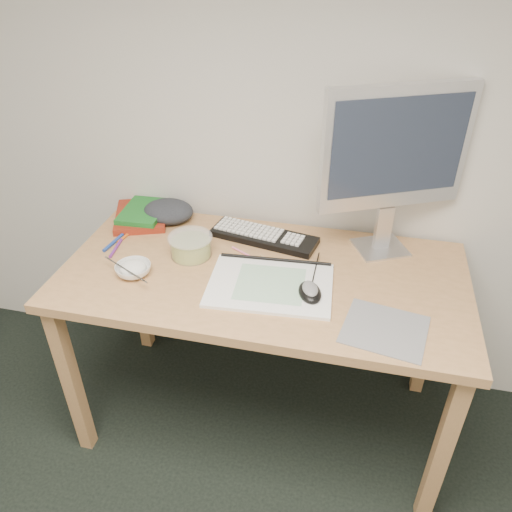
# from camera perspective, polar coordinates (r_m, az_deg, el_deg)

# --- Properties ---
(desk) EXTENTS (1.40, 0.70, 0.75)m
(desk) POSITION_cam_1_polar(r_m,az_deg,el_deg) (1.78, 0.77, -3.95)
(desk) COLOR tan
(desk) RESTS_ON ground
(mousepad) EXTENTS (0.27, 0.26, 0.00)m
(mousepad) POSITION_cam_1_polar(r_m,az_deg,el_deg) (1.55, 14.51, -8.12)
(mousepad) COLOR slate
(mousepad) RESTS_ON desk
(sketchpad) EXTENTS (0.43, 0.32, 0.01)m
(sketchpad) POSITION_cam_1_polar(r_m,az_deg,el_deg) (1.66, 1.63, -3.34)
(sketchpad) COLOR white
(sketchpad) RESTS_ON desk
(keyboard) EXTENTS (0.42, 0.20, 0.02)m
(keyboard) POSITION_cam_1_polar(r_m,az_deg,el_deg) (1.90, 0.91, 2.22)
(keyboard) COLOR black
(keyboard) RESTS_ON desk
(monitor) EXTENTS (0.48, 0.26, 0.60)m
(monitor) POSITION_cam_1_polar(r_m,az_deg,el_deg) (1.74, 15.66, 11.27)
(monitor) COLOR silver
(monitor) RESTS_ON desk
(mouse) EXTENTS (0.11, 0.13, 0.04)m
(mouse) POSITION_cam_1_polar(r_m,az_deg,el_deg) (1.61, 6.20, -3.79)
(mouse) COLOR black
(mouse) RESTS_ON sketchpad
(rice_bowl) EXTENTS (0.14, 0.14, 0.04)m
(rice_bowl) POSITION_cam_1_polar(r_m,az_deg,el_deg) (1.76, -13.84, -1.54)
(rice_bowl) COLOR silver
(rice_bowl) RESTS_ON desk
(chopsticks) EXTENTS (0.20, 0.12, 0.02)m
(chopsticks) POSITION_cam_1_polar(r_m,az_deg,el_deg) (1.73, -14.67, -1.50)
(chopsticks) COLOR #ADADAF
(chopsticks) RESTS_ON rice_bowl
(fruit_tub) EXTENTS (0.19, 0.19, 0.08)m
(fruit_tub) POSITION_cam_1_polar(r_m,az_deg,el_deg) (1.81, -7.47, 1.15)
(fruit_tub) COLOR #D9D24C
(fruit_tub) RESTS_ON desk
(book_red) EXTENTS (0.28, 0.32, 0.03)m
(book_red) POSITION_cam_1_polar(r_m,az_deg,el_deg) (2.10, -13.01, 4.50)
(book_red) COLOR maroon
(book_red) RESTS_ON desk
(book_green) EXTENTS (0.17, 0.23, 0.02)m
(book_green) POSITION_cam_1_polar(r_m,az_deg,el_deg) (2.08, -12.72, 5.01)
(book_green) COLOR #196721
(book_green) RESTS_ON book_red
(cloth_lump) EXTENTS (0.19, 0.17, 0.07)m
(cloth_lump) POSITION_cam_1_polar(r_m,az_deg,el_deg) (2.06, -9.99, 5.04)
(cloth_lump) COLOR #25272C
(cloth_lump) RESTS_ON desk
(pencil_pink) EXTENTS (0.17, 0.10, 0.01)m
(pencil_pink) POSITION_cam_1_polar(r_m,az_deg,el_deg) (1.80, -0.55, -0.10)
(pencil_pink) COLOR pink
(pencil_pink) RESTS_ON desk
(pencil_tan) EXTENTS (0.16, 0.12, 0.01)m
(pencil_tan) POSITION_cam_1_polar(r_m,az_deg,el_deg) (1.75, 2.59, -1.25)
(pencil_tan) COLOR tan
(pencil_tan) RESTS_ON desk
(pencil_black) EXTENTS (0.17, 0.02, 0.01)m
(pencil_black) POSITION_cam_1_polar(r_m,az_deg,el_deg) (1.77, 6.07, -0.99)
(pencil_black) COLOR black
(pencil_black) RESTS_ON desk
(marker_blue) EXTENTS (0.03, 0.14, 0.01)m
(marker_blue) POSITION_cam_1_polar(r_m,az_deg,el_deg) (1.96, -15.85, 1.63)
(marker_blue) COLOR navy
(marker_blue) RESTS_ON desk
(marker_orange) EXTENTS (0.03, 0.12, 0.01)m
(marker_orange) POSITION_cam_1_polar(r_m,az_deg,el_deg) (1.99, -14.54, 2.35)
(marker_orange) COLOR orange
(marker_orange) RESTS_ON desk
(marker_purple) EXTENTS (0.02, 0.12, 0.01)m
(marker_purple) POSITION_cam_1_polar(r_m,az_deg,el_deg) (1.92, -15.73, 0.88)
(marker_purple) COLOR #632381
(marker_purple) RESTS_ON desk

